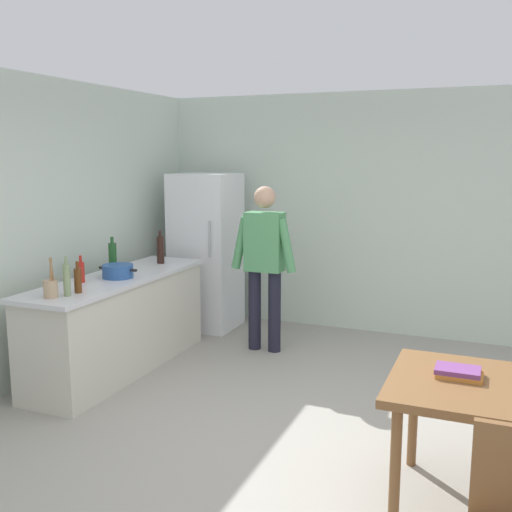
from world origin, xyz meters
TOP-DOWN VIEW (x-y plane):
  - ground_plane at (0.00, 0.00)m, footprint 14.00×14.00m
  - wall_back at (0.00, 3.00)m, footprint 6.40×0.12m
  - wall_left at (-2.60, 0.20)m, footprint 0.12×5.60m
  - kitchen_counter at (-2.00, 0.80)m, footprint 0.64×2.20m
  - refrigerator at (-1.90, 2.40)m, footprint 0.70×0.67m
  - person at (-0.95, 1.85)m, footprint 0.70×0.22m
  - cooking_pot at (-1.96, 0.75)m, footprint 0.40×0.28m
  - utensil_jar at (-1.99, -0.10)m, footprint 0.11×0.11m
  - bottle_beer_brown at (-1.90, 0.12)m, footprint 0.06×0.06m
  - bottle_vinegar_tall at (-1.90, -0.01)m, footprint 0.06×0.06m
  - bottle_wine_dark at (-1.98, 1.53)m, footprint 0.08×0.08m
  - bottle_sauce_red at (-2.13, 0.46)m, footprint 0.06×0.06m
  - bottle_wine_green at (-2.16, 0.95)m, footprint 0.08×0.08m
  - book_stack at (1.08, -0.24)m, footprint 0.26×0.18m

SIDE VIEW (x-z plane):
  - ground_plane at x=0.00m, z-range 0.00..0.00m
  - kitchen_counter at x=-2.00m, z-range 0.00..0.90m
  - book_stack at x=1.08m, z-range 0.75..0.80m
  - refrigerator at x=-1.90m, z-range 0.00..1.80m
  - cooking_pot at x=-1.96m, z-range 0.90..1.02m
  - person at x=-0.95m, z-range 0.13..1.83m
  - utensil_jar at x=-1.99m, z-range 0.82..1.14m
  - bottle_sauce_red at x=-2.13m, z-range 0.88..1.12m
  - bottle_beer_brown at x=-1.90m, z-range 0.88..1.14m
  - bottle_vinegar_tall at x=-1.90m, z-range 0.88..1.20m
  - bottle_wine_dark at x=-1.98m, z-range 0.88..1.22m
  - bottle_wine_green at x=-2.16m, z-range 0.88..1.22m
  - wall_back at x=0.00m, z-range 0.00..2.70m
  - wall_left at x=-2.60m, z-range 0.00..2.70m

